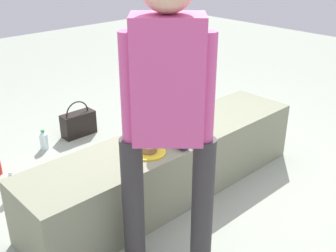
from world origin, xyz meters
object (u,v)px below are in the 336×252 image
object	(u,v)px
adult_standing	(168,101)
handbag_black_leather	(78,123)
cake_plate	(149,150)
gift_bag	(138,148)
water_bottle_near_gift	(12,185)
child_seated	(170,109)
water_bottle_far_side	(44,140)

from	to	relation	value
adult_standing	handbag_black_leather	size ratio (longest dim) A/B	4.89
adult_standing	handbag_black_leather	bearing A→B (deg)	73.43
cake_plate	gift_bag	distance (m)	0.78
water_bottle_near_gift	child_seated	bearing A→B (deg)	-41.68
water_bottle_far_side	handbag_black_leather	size ratio (longest dim) A/B	0.54
adult_standing	handbag_black_leather	xyz separation A→B (m)	(0.55, 1.85, -0.90)
child_seated	gift_bag	distance (m)	0.75
gift_bag	water_bottle_near_gift	bearing A→B (deg)	165.09
child_seated	water_bottle_near_gift	bearing A→B (deg)	138.32
gift_bag	water_bottle_far_side	xyz separation A→B (m)	(-0.45, 0.79, -0.06)
cake_plate	water_bottle_far_side	world-z (taller)	cake_plate
adult_standing	cake_plate	size ratio (longest dim) A/B	7.55
gift_bag	child_seated	bearing A→B (deg)	-102.19
water_bottle_far_side	child_seated	bearing A→B (deg)	-75.37
adult_standing	cake_plate	distance (m)	0.73
water_bottle_near_gift	adult_standing	bearing A→B (deg)	-74.16
cake_plate	water_bottle_near_gift	size ratio (longest dim) A/B	1.09
gift_bag	handbag_black_leather	world-z (taller)	handbag_black_leather
adult_standing	gift_bag	xyz separation A→B (m)	(0.61, 1.02, -0.88)
water_bottle_near_gift	handbag_black_leather	world-z (taller)	handbag_black_leather
water_bottle_near_gift	handbag_black_leather	bearing A→B (deg)	31.85
gift_bag	handbag_black_leather	xyz separation A→B (m)	(-0.06, 0.83, -0.03)
water_bottle_near_gift	water_bottle_far_side	bearing A→B (deg)	45.17
child_seated	water_bottle_far_side	bearing A→B (deg)	104.63
gift_bag	water_bottle_far_side	bearing A→B (deg)	119.69
child_seated	cake_plate	bearing A→B (deg)	-163.55
child_seated	gift_bag	world-z (taller)	child_seated
child_seated	water_bottle_far_side	xyz separation A→B (m)	(-0.34, 1.30, -0.60)
cake_plate	water_bottle_far_side	size ratio (longest dim) A/B	1.20
gift_bag	handbag_black_leather	bearing A→B (deg)	94.20
water_bottle_near_gift	handbag_black_leather	size ratio (longest dim) A/B	0.60
cake_plate	gift_bag	bearing A→B (deg)	57.77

